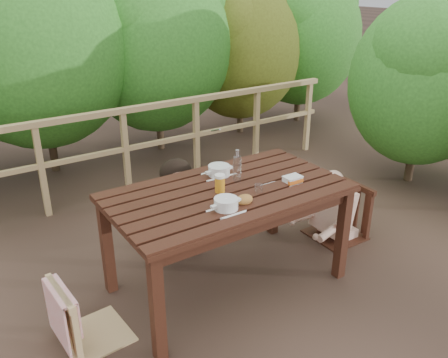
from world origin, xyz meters
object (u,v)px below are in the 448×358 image
chair_right (340,190)px  butter_tub (293,180)px  woman (172,174)px  tumbler (259,189)px  table (228,239)px  chair_left (89,282)px  soup_near (226,205)px  bread_roll (244,200)px  soup_far (219,171)px  bottle (237,166)px  beer_glass (220,184)px  chair_far (174,196)px  diner_right (343,181)px

chair_right → butter_tub: chair_right is taller
woman → tumbler: bearing=114.5°
table → chair_left: (-1.10, -0.00, 0.04)m
tumbler → chair_right: bearing=10.5°
soup_near → bread_roll: soup_near is taller
woman → butter_tub: 1.17m
soup_far → bottle: 0.20m
beer_glass → soup_far: bearing=58.1°
soup_far → bread_roll: bearing=-103.1°
chair_far → butter_tub: bearing=-48.6°
diner_right → chair_far: bearing=59.0°
beer_glass → bottle: 0.25m
diner_right → woman: bearing=58.4°
chair_right → butter_tub: (-0.78, -0.20, 0.37)m
soup_far → tumbler: (0.07, -0.42, -0.01)m
soup_near → tumbler: (0.35, 0.09, -0.01)m
chair_far → woman: woman is taller
soup_far → woman: bearing=99.3°
soup_near → butter_tub: soup_near is taller
tumbler → soup_near: bearing=-165.2°
diner_right → bottle: (-1.16, 0.05, 0.38)m
bottle → bread_roll: bearing=-117.2°
chair_right → diner_right: 0.10m
table → chair_far: chair_far is taller
table → diner_right: bearing=2.0°
diner_right → soup_far: size_ratio=3.90×
beer_glass → tumbler: beer_glass is taller
soup_near → soup_far: (0.28, 0.52, 0.00)m
bread_roll → beer_glass: (-0.05, 0.24, 0.04)m
soup_far → chair_right: bearing=-10.4°
table → soup_far: size_ratio=6.06×
tumbler → bread_roll: bearing=-155.7°
chair_far → bottle: bearing=-63.2°
chair_right → diner_right: diner_right is taller
soup_far → bottle: bearing=-71.2°
chair_left → tumbler: 1.34m
chair_left → beer_glass: (1.03, 0.00, 0.45)m
soup_near → butter_tub: bearing=8.0°
bottle → tumbler: 0.27m
chair_far → beer_glass: beer_glass is taller
woman → soup_near: bearing=96.3°
diner_right → chair_left: bearing=92.1°
chair_left → beer_glass: beer_glass is taller
chair_left → bottle: (1.25, 0.10, 0.51)m
beer_glass → tumbler: bearing=-33.8°
soup_far → beer_glass: size_ratio=1.93×
woman → butter_tub: size_ratio=9.24×
chair_right → woman: size_ratio=0.74×
chair_right → bottle: bottle is taller
tumbler → chair_far: bearing=99.5°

